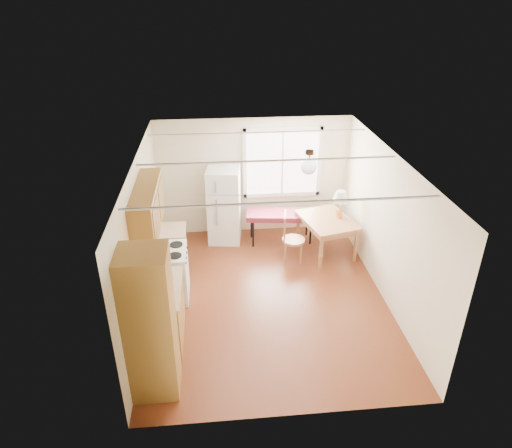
{
  "coord_description": "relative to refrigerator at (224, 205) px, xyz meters",
  "views": [
    {
      "loc": [
        -0.82,
        -6.41,
        4.78
      ],
      "look_at": [
        -0.14,
        0.54,
        1.15
      ],
      "focal_mm": 32.0,
      "sensor_mm": 36.0,
      "label": 1
    }
  ],
  "objects": [
    {
      "name": "kettle",
      "position": [
        -1.14,
        -2.52,
        0.2
      ],
      "size": [
        0.12,
        0.12,
        0.23
      ],
      "color": "red",
      "rests_on": "kitchen_run"
    },
    {
      "name": "dining_table",
      "position": [
        2.0,
        -0.72,
        -0.16
      ],
      "size": [
        1.15,
        1.37,
        0.74
      ],
      "rotation": [
        0.0,
        0.0,
        0.25
      ],
      "color": "#97613A",
      "rests_on": "ground"
    },
    {
      "name": "coffee_maker",
      "position": [
        -1.08,
        -2.84,
        0.24
      ],
      "size": [
        0.24,
        0.28,
        0.37
      ],
      "rotation": [
        0.0,
        0.0,
        -0.28
      ],
      "color": "black",
      "rests_on": "kitchen_run"
    },
    {
      "name": "kitchen_run",
      "position": [
        -1.07,
        -2.75,
        0.05
      ],
      "size": [
        0.65,
        3.4,
        2.2
      ],
      "color": "brown",
      "rests_on": "ground"
    },
    {
      "name": "bench",
      "position": [
        1.16,
        -0.18,
        -0.2
      ],
      "size": [
        1.48,
        0.69,
        0.66
      ],
      "rotation": [
        0.0,
        0.0,
        -0.12
      ],
      "color": "maroon",
      "rests_on": "ground"
    },
    {
      "name": "pendant_light",
      "position": [
        1.34,
        -1.72,
        1.44
      ],
      "size": [
        0.26,
        0.26,
        0.4
      ],
      "color": "black",
      "rests_on": "room_shell"
    },
    {
      "name": "chair",
      "position": [
        1.2,
        -0.97,
        -0.22
      ],
      "size": [
        0.46,
        0.46,
        1.0
      ],
      "rotation": [
        0.0,
        0.0,
        -0.19
      ],
      "color": "#97613A",
      "rests_on": "ground"
    },
    {
      "name": "room_shell",
      "position": [
        0.64,
        -2.12,
        0.46
      ],
      "size": [
        4.6,
        5.6,
        2.62
      ],
      "color": "#4D1F0F",
      "rests_on": "ground"
    },
    {
      "name": "refrigerator",
      "position": [
        0.0,
        0.0,
        0.0
      ],
      "size": [
        0.73,
        0.73,
        1.59
      ],
      "rotation": [
        0.0,
        0.0,
        -0.12
      ],
      "color": "white",
      "rests_on": "ground"
    },
    {
      "name": "window_unit",
      "position": [
        1.24,
        0.35,
        0.76
      ],
      "size": [
        1.64,
        0.05,
        1.51
      ],
      "color": "white",
      "rests_on": "room_shell"
    },
    {
      "name": "table_lamp",
      "position": [
        2.24,
        -0.66,
        0.35
      ],
      "size": [
        0.32,
        0.32,
        0.56
      ],
      "rotation": [
        0.0,
        0.0,
        0.22
      ],
      "color": "gold",
      "rests_on": "dining_table"
    }
  ]
}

